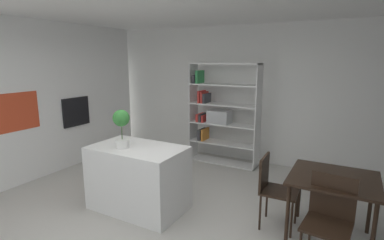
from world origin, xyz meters
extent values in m
plane|color=beige|center=(0.00, 0.00, 0.00)|extent=(9.53, 9.53, 0.00)
cube|color=white|center=(0.00, 3.03, 1.38)|extent=(6.93, 0.06, 2.76)
cube|color=white|center=(-3.08, 0.00, 1.38)|extent=(0.65, 5.53, 2.76)
cube|color=#CC4223|center=(-2.75, -0.10, 1.25)|extent=(0.01, 0.91, 0.63)
cube|color=black|center=(-2.73, 1.14, 1.07)|extent=(0.04, 0.60, 0.56)
cylinder|color=#B7BABC|center=(-2.77, 1.14, 1.31)|extent=(0.02, 0.48, 0.02)
cube|color=white|center=(-0.50, 0.27, 0.45)|extent=(1.30, 0.79, 0.90)
cylinder|color=white|center=(-0.65, 0.15, 0.96)|extent=(0.19, 0.19, 0.12)
cylinder|color=#476633|center=(-0.65, 0.15, 1.13)|extent=(0.01, 0.01, 0.21)
sphere|color=#348035|center=(-0.65, 0.15, 1.32)|extent=(0.23, 0.23, 0.23)
cube|color=white|center=(-0.89, 2.61, 1.01)|extent=(0.02, 0.38, 2.02)
cube|color=white|center=(0.50, 2.61, 1.01)|extent=(0.02, 0.38, 2.02)
cube|color=white|center=(-0.20, 2.61, 2.01)|extent=(1.41, 0.38, 0.02)
cube|color=white|center=(-0.20, 2.61, 0.01)|extent=(1.41, 0.38, 0.02)
cube|color=white|center=(-0.20, 2.61, 0.42)|extent=(1.37, 0.38, 0.02)
cube|color=white|center=(-0.20, 2.61, 0.81)|extent=(1.37, 0.38, 0.02)
cube|color=white|center=(-0.20, 2.61, 1.21)|extent=(1.37, 0.38, 0.02)
cube|color=white|center=(-0.20, 2.61, 1.60)|extent=(1.37, 0.38, 0.02)
cube|color=#38383D|center=(-0.69, 2.61, 0.54)|extent=(0.06, 0.32, 0.22)
cube|color=orange|center=(-0.61, 2.61, 0.55)|extent=(0.04, 0.32, 0.24)
cube|color=red|center=(-0.73, 2.61, 0.90)|extent=(0.05, 0.32, 0.16)
cube|color=#38383D|center=(-0.67, 2.61, 0.90)|extent=(0.05, 0.32, 0.16)
cube|color=red|center=(-0.61, 2.61, 0.89)|extent=(0.04, 0.32, 0.14)
cube|color=red|center=(-0.70, 2.61, 1.34)|extent=(0.04, 0.32, 0.24)
cube|color=red|center=(-0.63, 2.61, 1.33)|extent=(0.04, 0.32, 0.22)
cube|color=#38383D|center=(-0.58, 2.61, 1.31)|extent=(0.05, 0.32, 0.19)
cube|color=#38383D|center=(-0.81, 2.61, 1.70)|extent=(0.05, 0.32, 0.17)
cube|color=#338E4C|center=(-0.74, 2.61, 1.74)|extent=(0.05, 0.32, 0.26)
cube|color=#B7BABC|center=(-0.29, 2.61, 0.95)|extent=(0.44, 0.32, 0.26)
cube|color=black|center=(1.95, 0.73, 0.77)|extent=(0.94, 0.89, 0.03)
cylinder|color=black|center=(1.54, 0.34, 0.38)|extent=(0.04, 0.04, 0.76)
cylinder|color=black|center=(2.36, 0.34, 0.38)|extent=(0.04, 0.04, 0.76)
cylinder|color=black|center=(1.54, 1.11, 0.38)|extent=(0.04, 0.04, 0.76)
cylinder|color=black|center=(2.36, 1.11, 0.38)|extent=(0.04, 0.04, 0.76)
cube|color=black|center=(1.36, 0.73, 0.48)|extent=(0.45, 0.43, 0.03)
cube|color=black|center=(1.16, 0.72, 0.70)|extent=(0.04, 0.42, 0.42)
cylinder|color=black|center=(1.55, 0.55, 0.23)|extent=(0.03, 0.03, 0.47)
cylinder|color=black|center=(1.54, 0.91, 0.23)|extent=(0.03, 0.03, 0.47)
cylinder|color=black|center=(1.18, 0.54, 0.23)|extent=(0.03, 0.03, 0.47)
cylinder|color=black|center=(1.17, 0.90, 0.23)|extent=(0.03, 0.03, 0.47)
cube|color=black|center=(1.95, 0.16, 0.47)|extent=(0.48, 0.50, 0.03)
cube|color=black|center=(1.97, 0.37, 0.72)|extent=(0.44, 0.07, 0.46)
cylinder|color=black|center=(1.78, 0.38, 0.23)|extent=(0.03, 0.03, 0.46)
camera|label=1|loc=(2.07, -2.80, 2.09)|focal=27.76mm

